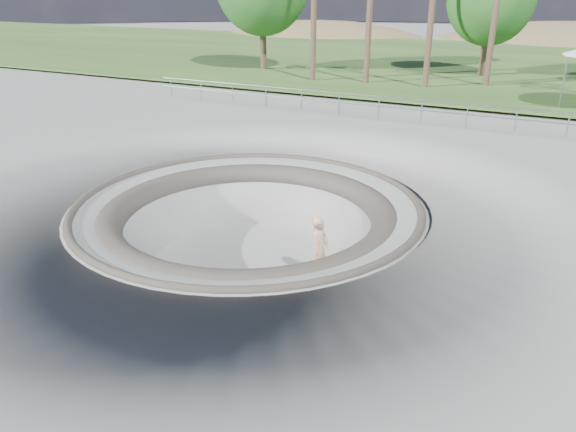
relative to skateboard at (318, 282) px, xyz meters
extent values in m
plane|color=#979793|center=(-2.42, 0.27, 1.84)|extent=(180.00, 180.00, 0.00)
torus|color=#979793|center=(-2.42, 0.27, -0.16)|extent=(14.00, 14.00, 4.00)
cylinder|color=#979793|center=(-2.42, 0.27, -0.11)|extent=(6.60, 6.60, 0.10)
torus|color=#514A40|center=(-2.42, 0.27, 1.82)|extent=(10.24, 10.24, 0.24)
torus|color=#514A40|center=(-2.42, 0.27, 1.39)|extent=(8.91, 8.91, 0.81)
cube|color=#2C5020|center=(-2.42, 34.27, 2.06)|extent=(180.00, 36.00, 0.12)
ellipsoid|color=olive|center=(-24.42, 55.27, -4.59)|extent=(50.40, 36.00, 23.40)
ellipsoid|color=olive|center=(5.58, 60.27, -6.02)|extent=(61.60, 44.00, 28.60)
cylinder|color=gray|center=(-2.42, 12.27, 3.01)|extent=(25.00, 0.05, 0.05)
cylinder|color=gray|center=(-2.42, 12.27, 2.56)|extent=(25.00, 0.05, 0.05)
cube|color=olive|center=(0.00, 0.00, 0.01)|extent=(0.74, 0.26, 0.02)
cylinder|color=silver|center=(0.00, 0.00, -0.02)|extent=(0.04, 0.15, 0.03)
cylinder|color=silver|center=(0.00, 0.00, -0.02)|extent=(0.04, 0.15, 0.03)
cylinder|color=beige|center=(0.00, 0.00, -0.03)|extent=(0.06, 0.03, 0.06)
cylinder|color=beige|center=(0.00, 0.00, -0.03)|extent=(0.06, 0.03, 0.06)
cylinder|color=beige|center=(0.00, 0.00, -0.03)|extent=(0.06, 0.03, 0.06)
cylinder|color=beige|center=(0.00, 0.00, -0.03)|extent=(0.06, 0.03, 0.06)
imported|color=#D6A88A|center=(0.00, 0.00, 1.00)|extent=(0.50, 0.74, 1.98)
cylinder|color=gray|center=(5.47, 17.56, 3.31)|extent=(0.06, 0.06, 2.38)
cylinder|color=gray|center=(5.47, 20.59, 3.31)|extent=(0.06, 0.06, 2.38)
cylinder|color=brown|center=(-6.15, 21.09, 6.83)|extent=(0.36, 0.36, 9.64)
cylinder|color=brown|center=(0.71, 23.37, 6.21)|extent=(0.36, 0.36, 8.40)
cylinder|color=brown|center=(-14.77, 23.43, 4.82)|extent=(0.44, 0.44, 5.61)
cylinder|color=brown|center=(-0.22, 27.53, 4.37)|extent=(0.44, 0.44, 4.71)
camera|label=1|loc=(5.53, -12.87, 7.83)|focal=35.00mm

